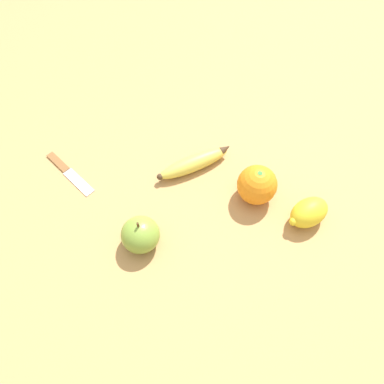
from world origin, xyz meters
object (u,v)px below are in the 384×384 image
(orange, at_px, (257,185))
(lemon, at_px, (309,212))
(banana, at_px, (195,163))
(paring_knife, at_px, (68,171))
(apple, at_px, (140,235))

(orange, distance_m, lemon, 0.12)
(banana, height_order, lemon, lemon)
(lemon, distance_m, paring_knife, 0.52)
(banana, bearing_deg, orange, -56.92)
(banana, relative_size, paring_knife, 1.25)
(lemon, bearing_deg, apple, -9.82)
(banana, xyz_separation_m, apple, (0.16, 0.14, 0.02))
(apple, xyz_separation_m, paring_knife, (0.11, -0.22, -0.03))
(banana, relative_size, orange, 2.20)
(lemon, bearing_deg, orange, -48.74)
(orange, distance_m, paring_knife, 0.41)
(paring_knife, bearing_deg, apple, 90.40)
(orange, bearing_deg, paring_knife, -27.21)
(orange, xyz_separation_m, lemon, (-0.08, 0.09, -0.01))
(lemon, bearing_deg, banana, -48.76)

